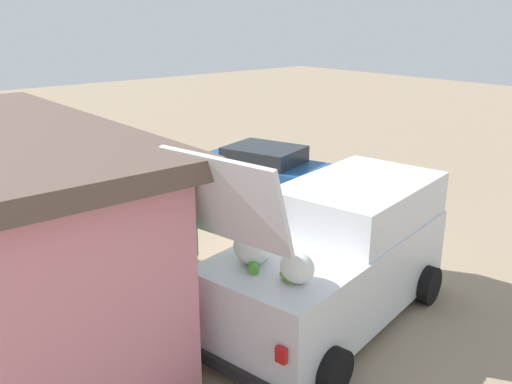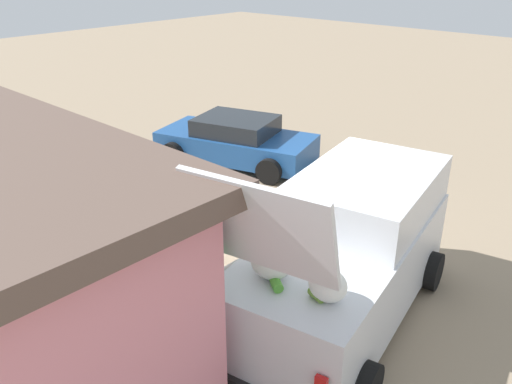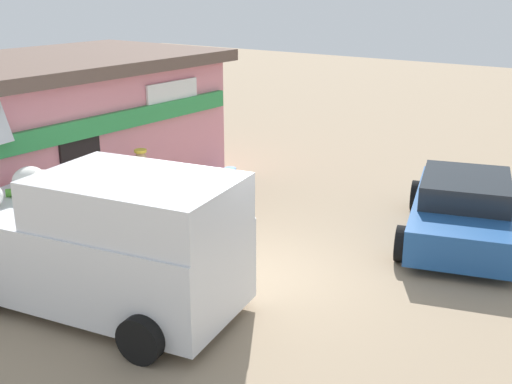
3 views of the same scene
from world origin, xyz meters
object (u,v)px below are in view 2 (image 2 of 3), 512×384
(delivery_van, at_px, (347,252))
(parked_sedan, at_px, (236,141))
(vendor_standing, at_px, (149,245))
(customer_bending, at_px, (242,279))
(paint_bucket, at_px, (34,227))

(delivery_van, xyz_separation_m, parked_sedan, (5.59, -3.44, -0.45))
(vendor_standing, height_order, customer_bending, vendor_standing)
(vendor_standing, distance_m, paint_bucket, 3.30)
(parked_sedan, relative_size, paint_bucket, 10.33)
(delivery_van, xyz_separation_m, customer_bending, (0.88, 1.32, -0.20))
(parked_sedan, distance_m, customer_bending, 6.71)
(delivery_van, distance_m, customer_bending, 1.60)
(parked_sedan, height_order, customer_bending, customer_bending)
(parked_sedan, bearing_deg, paint_bucket, 88.83)
(delivery_van, xyz_separation_m, vendor_standing, (2.50, 1.69, -0.12))
(parked_sedan, bearing_deg, delivery_van, 148.40)
(delivery_van, relative_size, customer_bending, 3.68)
(customer_bending, bearing_deg, delivery_van, -123.49)
(paint_bucket, bearing_deg, delivery_van, -160.08)
(delivery_van, relative_size, vendor_standing, 3.11)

